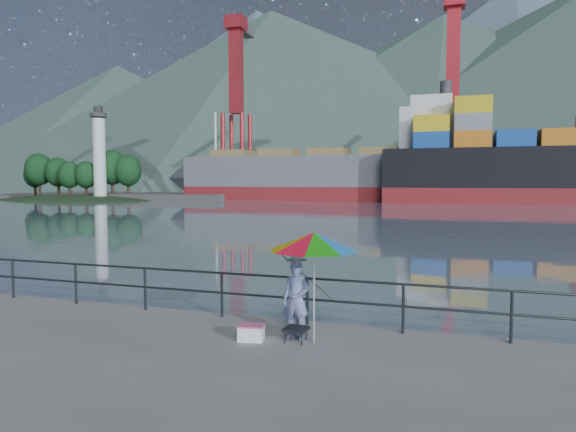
{
  "coord_description": "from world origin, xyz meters",
  "views": [
    {
      "loc": [
        5.96,
        -8.63,
        3.08
      ],
      "look_at": [
        1.16,
        6.0,
        2.0
      ],
      "focal_mm": 32.0,
      "sensor_mm": 36.0,
      "label": 1
    }
  ],
  "objects_px": {
    "beach_umbrella": "(314,241)",
    "cooler_bag": "(251,333)",
    "bulk_carrier": "(342,174)",
    "fisherman": "(296,300)"
  },
  "relations": [
    {
      "from": "beach_umbrella",
      "to": "cooler_bag",
      "type": "height_order",
      "value": "beach_umbrella"
    },
    {
      "from": "beach_umbrella",
      "to": "cooler_bag",
      "type": "distance_m",
      "value": 2.16
    },
    {
      "from": "cooler_bag",
      "to": "bulk_carrier",
      "type": "bearing_deg",
      "value": 90.46
    },
    {
      "from": "bulk_carrier",
      "to": "fisherman",
      "type": "bearing_deg",
      "value": -78.55
    },
    {
      "from": "fisherman",
      "to": "beach_umbrella",
      "type": "bearing_deg",
      "value": -17.24
    },
    {
      "from": "fisherman",
      "to": "cooler_bag",
      "type": "height_order",
      "value": "fisherman"
    },
    {
      "from": "cooler_bag",
      "to": "bulk_carrier",
      "type": "relative_size",
      "value": 0.01
    },
    {
      "from": "fisherman",
      "to": "beach_umbrella",
      "type": "relative_size",
      "value": 0.71
    },
    {
      "from": "fisherman",
      "to": "bulk_carrier",
      "type": "relative_size",
      "value": 0.03
    },
    {
      "from": "fisherman",
      "to": "bulk_carrier",
      "type": "bearing_deg",
      "value": 105.8
    }
  ]
}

